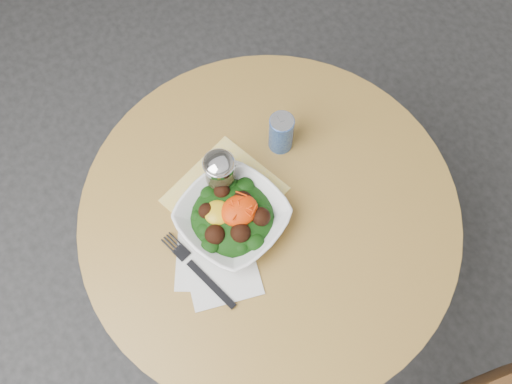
# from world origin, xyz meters

# --- Properties ---
(ground) EXTENTS (6.00, 6.00, 0.00)m
(ground) POSITION_xyz_m (0.00, 0.00, 0.00)
(ground) COLOR #29292B
(ground) RESTS_ON ground
(table) EXTENTS (0.90, 0.90, 0.75)m
(table) POSITION_xyz_m (0.00, 0.00, 0.55)
(table) COLOR black
(table) RESTS_ON ground
(cloth_napkin) EXTENTS (0.29, 0.28, 0.00)m
(cloth_napkin) POSITION_xyz_m (-0.07, 0.09, 0.75)
(cloth_napkin) COLOR yellow
(cloth_napkin) RESTS_ON table
(paper_napkins) EXTENTS (0.22, 0.24, 0.00)m
(paper_napkins) POSITION_xyz_m (-0.17, -0.05, 0.75)
(paper_napkins) COLOR silver
(paper_napkins) RESTS_ON table
(salad_bowl) EXTENTS (0.30, 0.30, 0.09)m
(salad_bowl) POSITION_xyz_m (-0.09, 0.02, 0.78)
(salad_bowl) COLOR white
(salad_bowl) RESTS_ON table
(fork) EXTENTS (0.08, 0.23, 0.00)m
(fork) POSITION_xyz_m (-0.21, -0.04, 0.76)
(fork) COLOR black
(fork) RESTS_ON table
(spice_shaker) EXTENTS (0.07, 0.07, 0.13)m
(spice_shaker) POSITION_xyz_m (-0.06, 0.12, 0.82)
(spice_shaker) COLOR silver
(spice_shaker) RESTS_ON table
(beverage_can) EXTENTS (0.06, 0.06, 0.11)m
(beverage_can) POSITION_xyz_m (0.12, 0.14, 0.81)
(beverage_can) COLOR navy
(beverage_can) RESTS_ON table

